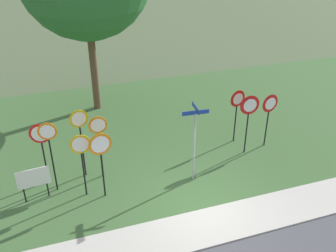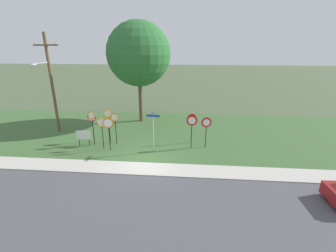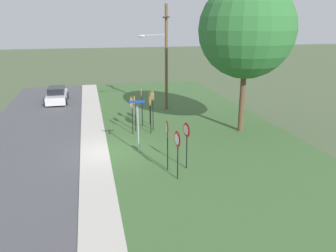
{
  "view_description": "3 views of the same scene",
  "coord_description": "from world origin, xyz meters",
  "px_view_note": "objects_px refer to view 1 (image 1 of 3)",
  "views": [
    {
      "loc": [
        -4.17,
        -8.71,
        8.44
      ],
      "look_at": [
        -0.17,
        3.03,
        1.7
      ],
      "focal_mm": 39.68,
      "sensor_mm": 36.0,
      "label": 1
    },
    {
      "loc": [
        2.76,
        -13.88,
        7.55
      ],
      "look_at": [
        1.25,
        3.65,
        1.41
      ],
      "focal_mm": 25.11,
      "sensor_mm": 36.0,
      "label": 2
    },
    {
      "loc": [
        18.35,
        -0.87,
        7.23
      ],
      "look_at": [
        1.12,
        3.21,
        1.72
      ],
      "focal_mm": 36.21,
      "sensor_mm": 36.0,
      "label": 3
    }
  ],
  "objects_px": {
    "yield_sign_far_left": "(237,104)",
    "notice_board": "(34,179)",
    "street_name_post": "(195,138)",
    "stop_sign_near_right": "(49,143)",
    "stop_sign_far_right": "(41,141)",
    "stop_sign_far_center": "(81,153)",
    "yield_sign_near_left": "(249,111)",
    "stop_sign_far_left": "(99,134)",
    "yield_sign_near_right": "(270,108)",
    "stop_sign_center_tall": "(80,130)",
    "stop_sign_near_left": "(101,152)"
  },
  "relations": [
    {
      "from": "yield_sign_far_left",
      "to": "notice_board",
      "type": "bearing_deg",
      "value": 179.4
    },
    {
      "from": "street_name_post",
      "to": "stop_sign_near_right",
      "type": "bearing_deg",
      "value": 173.36
    },
    {
      "from": "stop_sign_far_right",
      "to": "street_name_post",
      "type": "xyz_separation_m",
      "value": [
        5.14,
        -1.58,
        0.03
      ]
    },
    {
      "from": "stop_sign_near_right",
      "to": "stop_sign_far_center",
      "type": "height_order",
      "value": "stop_sign_near_right"
    },
    {
      "from": "stop_sign_far_right",
      "to": "stop_sign_near_right",
      "type": "bearing_deg",
      "value": -54.07
    },
    {
      "from": "stop_sign_near_right",
      "to": "yield_sign_near_left",
      "type": "distance_m",
      "value": 7.61
    },
    {
      "from": "stop_sign_far_left",
      "to": "stop_sign_far_center",
      "type": "height_order",
      "value": "stop_sign_far_left"
    },
    {
      "from": "yield_sign_near_left",
      "to": "notice_board",
      "type": "distance_m",
      "value": 8.38
    },
    {
      "from": "yield_sign_near_right",
      "to": "stop_sign_center_tall",
      "type": "bearing_deg",
      "value": 171.02
    },
    {
      "from": "stop_sign_near_left",
      "to": "yield_sign_near_left",
      "type": "height_order",
      "value": "yield_sign_near_left"
    },
    {
      "from": "stop_sign_center_tall",
      "to": "yield_sign_far_left",
      "type": "bearing_deg",
      "value": -6.34
    },
    {
      "from": "stop_sign_far_right",
      "to": "stop_sign_center_tall",
      "type": "relative_size",
      "value": 0.88
    },
    {
      "from": "stop_sign_center_tall",
      "to": "notice_board",
      "type": "relative_size",
      "value": 2.21
    },
    {
      "from": "stop_sign_near_right",
      "to": "street_name_post",
      "type": "height_order",
      "value": "street_name_post"
    },
    {
      "from": "stop_sign_far_center",
      "to": "stop_sign_center_tall",
      "type": "distance_m",
      "value": 1.21
    },
    {
      "from": "yield_sign_far_left",
      "to": "notice_board",
      "type": "xyz_separation_m",
      "value": [
        -8.32,
        -1.32,
        -0.97
      ]
    },
    {
      "from": "stop_sign_center_tall",
      "to": "yield_sign_near_right",
      "type": "distance_m",
      "value": 7.62
    },
    {
      "from": "stop_sign_near_left",
      "to": "street_name_post",
      "type": "xyz_separation_m",
      "value": [
        3.3,
        -0.08,
        -0.05
      ]
    },
    {
      "from": "yield_sign_near_left",
      "to": "stop_sign_near_left",
      "type": "bearing_deg",
      "value": -166.17
    },
    {
      "from": "stop_sign_far_left",
      "to": "street_name_post",
      "type": "xyz_separation_m",
      "value": [
        3.17,
        -1.27,
        -0.03
      ]
    },
    {
      "from": "stop_sign_far_right",
      "to": "yield_sign_near_left",
      "type": "relative_size",
      "value": 0.94
    },
    {
      "from": "stop_sign_near_left",
      "to": "stop_sign_center_tall",
      "type": "distance_m",
      "value": 1.55
    },
    {
      "from": "stop_sign_center_tall",
      "to": "street_name_post",
      "type": "distance_m",
      "value": 4.08
    },
    {
      "from": "stop_sign_near_right",
      "to": "yield_sign_far_left",
      "type": "xyz_separation_m",
      "value": [
        7.63,
        1.02,
        -0.15
      ]
    },
    {
      "from": "yield_sign_near_left",
      "to": "yield_sign_near_right",
      "type": "distance_m",
      "value": 1.13
    },
    {
      "from": "yield_sign_near_right",
      "to": "notice_board",
      "type": "distance_m",
      "value": 9.46
    },
    {
      "from": "stop_sign_far_left",
      "to": "street_name_post",
      "type": "height_order",
      "value": "street_name_post"
    },
    {
      "from": "stop_sign_far_center",
      "to": "stop_sign_far_right",
      "type": "relative_size",
      "value": 1.0
    },
    {
      "from": "stop_sign_near_left",
      "to": "yield_sign_far_left",
      "type": "bearing_deg",
      "value": 9.8
    },
    {
      "from": "stop_sign_far_right",
      "to": "street_name_post",
      "type": "distance_m",
      "value": 5.38
    },
    {
      "from": "stop_sign_far_center",
      "to": "yield_sign_far_left",
      "type": "distance_m",
      "value": 6.87
    },
    {
      "from": "stop_sign_far_left",
      "to": "stop_sign_far_right",
      "type": "bearing_deg",
      "value": 172.09
    },
    {
      "from": "notice_board",
      "to": "street_name_post",
      "type": "bearing_deg",
      "value": -12.66
    },
    {
      "from": "stop_sign_far_left",
      "to": "stop_sign_far_right",
      "type": "distance_m",
      "value": 1.99
    },
    {
      "from": "yield_sign_near_right",
      "to": "street_name_post",
      "type": "distance_m",
      "value": 4.03
    },
    {
      "from": "stop_sign_far_center",
      "to": "yield_sign_near_right",
      "type": "distance_m",
      "value": 7.8
    },
    {
      "from": "stop_sign_near_left",
      "to": "stop_sign_far_center",
      "type": "bearing_deg",
      "value": 147.4
    },
    {
      "from": "stop_sign_far_left",
      "to": "stop_sign_center_tall",
      "type": "relative_size",
      "value": 0.92
    },
    {
      "from": "stop_sign_far_center",
      "to": "yield_sign_near_right",
      "type": "bearing_deg",
      "value": 10.2
    },
    {
      "from": "yield_sign_near_right",
      "to": "stop_sign_far_right",
      "type": "bearing_deg",
      "value": 171.16
    },
    {
      "from": "yield_sign_near_right",
      "to": "notice_board",
      "type": "height_order",
      "value": "yield_sign_near_right"
    },
    {
      "from": "stop_sign_far_left",
      "to": "yield_sign_near_left",
      "type": "bearing_deg",
      "value": -1.67
    },
    {
      "from": "street_name_post",
      "to": "notice_board",
      "type": "distance_m",
      "value": 5.68
    },
    {
      "from": "stop_sign_near_left",
      "to": "stop_sign_far_left",
      "type": "height_order",
      "value": "stop_sign_far_left"
    },
    {
      "from": "yield_sign_near_right",
      "to": "yield_sign_far_left",
      "type": "bearing_deg",
      "value": 138.27
    },
    {
      "from": "stop_sign_center_tall",
      "to": "yield_sign_far_left",
      "type": "height_order",
      "value": "stop_sign_center_tall"
    },
    {
      "from": "stop_sign_far_right",
      "to": "street_name_post",
      "type": "bearing_deg",
      "value": -5.75
    },
    {
      "from": "stop_sign_near_right",
      "to": "stop_sign_far_right",
      "type": "height_order",
      "value": "stop_sign_near_right"
    },
    {
      "from": "stop_sign_far_center",
      "to": "yield_sign_far_left",
      "type": "relative_size",
      "value": 1.01
    },
    {
      "from": "yield_sign_near_right",
      "to": "stop_sign_near_left",
      "type": "bearing_deg",
      "value": -177.44
    }
  ]
}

